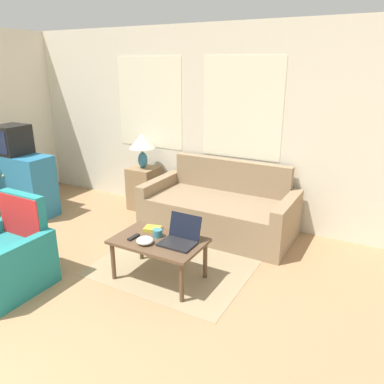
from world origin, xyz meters
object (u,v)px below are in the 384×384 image
at_px(television, 12,140).
at_px(snack_bowl, 145,241).
at_px(armchair, 6,261).
at_px(laptop, 180,237).
at_px(tv_remote, 134,237).
at_px(cup_navy, 158,233).
at_px(book_red, 153,229).
at_px(couch, 220,211).
at_px(table_lamp, 142,144).
at_px(coffee_table, 159,244).

relative_size(television, snack_bowl, 2.52).
relative_size(armchair, laptop, 2.63).
height_order(armchair, television, television).
distance_m(armchair, tv_remote, 1.26).
xyz_separation_m(cup_navy, snack_bowl, (-0.02, -0.19, -0.01)).
bearing_deg(armchair, laptop, 31.40).
height_order(television, book_red, television).
height_order(couch, table_lamp, table_lamp).
bearing_deg(armchair, cup_navy, 36.93).
bearing_deg(television, cup_navy, -9.77).
height_order(coffee_table, book_red, book_red).
bearing_deg(snack_bowl, armchair, -149.06).
bearing_deg(coffee_table, table_lamp, 130.07).
bearing_deg(coffee_table, television, 169.28).
relative_size(television, coffee_table, 0.47).
distance_m(couch, armchair, 2.55).
bearing_deg(tv_remote, table_lamp, 122.96).
height_order(armchair, snack_bowl, armchair).
distance_m(couch, coffee_table, 1.38).
relative_size(coffee_table, snack_bowl, 5.40).
bearing_deg(laptop, snack_bowl, -146.79).
xyz_separation_m(coffee_table, tv_remote, (-0.24, -0.09, 0.06)).
xyz_separation_m(television, book_red, (2.62, -0.38, -0.63)).
xyz_separation_m(book_red, tv_remote, (-0.06, -0.25, -0.01)).
distance_m(coffee_table, snack_bowl, 0.17).
relative_size(television, table_lamp, 0.83).
height_order(table_lamp, cup_navy, table_lamp).
bearing_deg(tv_remote, snack_bowl, -14.20).
bearing_deg(coffee_table, laptop, 13.44).
bearing_deg(table_lamp, tv_remote, -57.04).
xyz_separation_m(laptop, snack_bowl, (-0.29, -0.19, -0.02)).
height_order(table_lamp, coffee_table, table_lamp).
distance_m(cup_navy, snack_bowl, 0.19).
distance_m(armchair, book_red, 1.46).
distance_m(laptop, tv_remote, 0.48).
distance_m(snack_bowl, tv_remote, 0.18).
xyz_separation_m(table_lamp, coffee_table, (1.31, -1.55, -0.61)).
distance_m(couch, snack_bowl, 1.53).
xyz_separation_m(armchair, snack_bowl, (1.17, 0.70, 0.20)).
distance_m(armchair, television, 2.23).
bearing_deg(couch, book_red, -100.16).
bearing_deg(armchair, table_lamp, 91.59).
bearing_deg(armchair, couch, 59.93).
bearing_deg(cup_navy, tv_remote, -141.94).
bearing_deg(table_lamp, cup_navy, -49.96).
xyz_separation_m(armchair, cup_navy, (1.19, 0.89, 0.20)).
bearing_deg(television, coffee_table, -10.72).
height_order(television, laptop, television).
distance_m(couch, book_red, 1.25).
bearing_deg(tv_remote, book_red, 75.96).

